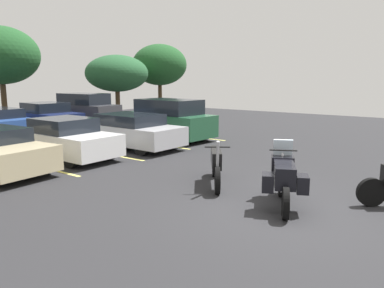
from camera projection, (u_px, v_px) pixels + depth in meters
name	position (u px, v px, depth m)	size (l,w,h in m)	color
ground	(279.00, 210.00, 8.15)	(44.00, 44.00, 0.10)	#262628
motorcycle_touring	(284.00, 177.00, 8.20)	(1.98, 1.29, 1.38)	black
motorcycle_second	(216.00, 164.00, 9.83)	(1.95, 1.45, 1.32)	black
parking_stripes	(31.00, 165.00, 12.21)	(15.81, 5.08, 0.01)	#EAE066
car_white	(63.00, 139.00, 13.12)	(1.80, 4.44, 1.42)	white
car_silver	(129.00, 131.00, 15.15)	(2.02, 4.76, 1.37)	#B7B7BC
car_green	(167.00, 120.00, 17.27)	(2.23, 4.69, 1.83)	#235638
car_far_navy	(44.00, 117.00, 19.92)	(2.15, 4.87, 1.52)	navy
car_far_charcoal	(83.00, 110.00, 22.06)	(2.01, 4.85, 1.91)	#38383D
tree_far_left	(160.00, 65.00, 30.69)	(4.43, 4.43, 5.52)	#4C3823
tree_center_right	(0.00, 55.00, 23.15)	(4.69, 4.69, 5.95)	#4C3823
tree_right	(117.00, 73.00, 26.79)	(4.46, 4.46, 4.42)	#4C3823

